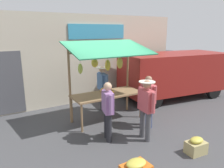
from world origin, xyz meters
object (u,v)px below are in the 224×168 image
(vendor_with_sunhat, at_px, (103,85))
(shopper_in_grey_tee, at_px, (108,108))
(shopper_in_striped_shirt, at_px, (148,98))
(produce_crate_side, at_px, (196,146))
(parked_van, at_px, (170,72))
(shopper_with_ponytail, at_px, (146,105))
(market_stall, at_px, (107,72))

(vendor_with_sunhat, bearing_deg, shopper_in_grey_tee, -18.76)
(shopper_in_striped_shirt, distance_m, produce_crate_side, 1.86)
(vendor_with_sunhat, height_order, parked_van, parked_van)
(vendor_with_sunhat, height_order, shopper_in_striped_shirt, vendor_with_sunhat)
(shopper_with_ponytail, height_order, produce_crate_side, shopper_with_ponytail)
(shopper_with_ponytail, xyz_separation_m, produce_crate_side, (-0.57, 1.16, -0.76))
(market_stall, height_order, shopper_in_grey_tee, market_stall)
(market_stall, bearing_deg, produce_crate_side, 105.60)
(shopper_with_ponytail, xyz_separation_m, shopper_in_striped_shirt, (-0.54, -0.57, -0.06))
(market_stall, distance_m, shopper_with_ponytail, 1.77)
(shopper_in_grey_tee, xyz_separation_m, parked_van, (-4.06, -1.80, 0.24))
(market_stall, distance_m, vendor_with_sunhat, 0.97)
(shopper_in_striped_shirt, height_order, produce_crate_side, shopper_in_striped_shirt)
(vendor_with_sunhat, bearing_deg, shopper_in_striped_shirt, 22.56)
(shopper_in_striped_shirt, xyz_separation_m, parked_van, (-2.66, -1.71, 0.24))
(parked_van, bearing_deg, shopper_in_grey_tee, 31.12)
(shopper_in_grey_tee, distance_m, produce_crate_side, 2.28)
(market_stall, height_order, produce_crate_side, market_stall)
(market_stall, relative_size, shopper_in_striped_shirt, 1.62)
(market_stall, bearing_deg, vendor_with_sunhat, -108.25)
(shopper_with_ponytail, distance_m, shopper_in_striped_shirt, 0.79)
(shopper_with_ponytail, bearing_deg, parked_van, -48.57)
(parked_van, xyz_separation_m, produce_crate_side, (2.64, 3.43, -0.94))
(shopper_in_grey_tee, relative_size, shopper_in_striped_shirt, 1.01)
(parked_van, bearing_deg, shopper_in_striped_shirt, 39.95)
(shopper_in_grey_tee, xyz_separation_m, produce_crate_side, (-1.42, 1.64, -0.70))
(shopper_in_striped_shirt, distance_m, parked_van, 3.17)
(shopper_in_grey_tee, bearing_deg, market_stall, -12.99)
(shopper_in_grey_tee, bearing_deg, vendor_with_sunhat, -9.15)
(parked_van, bearing_deg, market_stall, 17.77)
(market_stall, distance_m, produce_crate_side, 3.21)
(shopper_in_striped_shirt, relative_size, parked_van, 0.34)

